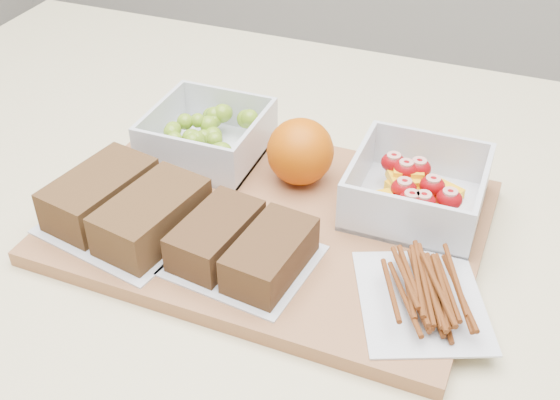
# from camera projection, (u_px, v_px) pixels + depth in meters

# --- Properties ---
(cutting_board) EXTENTS (0.43, 0.31, 0.02)m
(cutting_board) POSITION_uv_depth(u_px,v_px,m) (271.00, 221.00, 0.72)
(cutting_board) COLOR #9D6741
(cutting_board) RESTS_ON counter
(grape_container) EXTENTS (0.12, 0.12, 0.05)m
(grape_container) POSITION_uv_depth(u_px,v_px,m) (208.00, 135.00, 0.80)
(grape_container) COLOR silver
(grape_container) RESTS_ON cutting_board
(fruit_container) EXTENTS (0.13, 0.13, 0.06)m
(fruit_container) POSITION_uv_depth(u_px,v_px,m) (416.00, 191.00, 0.71)
(fruit_container) COLOR silver
(fruit_container) RESTS_ON cutting_board
(orange) EXTENTS (0.07, 0.07, 0.07)m
(orange) POSITION_uv_depth(u_px,v_px,m) (300.00, 152.00, 0.75)
(orange) COLOR #C55304
(orange) RESTS_ON cutting_board
(sandwich_bag_left) EXTENTS (0.17, 0.16, 0.05)m
(sandwich_bag_left) POSITION_uv_depth(u_px,v_px,m) (126.00, 206.00, 0.69)
(sandwich_bag_left) COLOR silver
(sandwich_bag_left) RESTS_ON cutting_board
(sandwich_bag_center) EXTENTS (0.14, 0.13, 0.04)m
(sandwich_bag_center) POSITION_uv_depth(u_px,v_px,m) (243.00, 246.00, 0.65)
(sandwich_bag_center) COLOR silver
(sandwich_bag_center) RESTS_ON cutting_board
(pretzel_bag) EXTENTS (0.15, 0.16, 0.03)m
(pretzel_bag) POSITION_uv_depth(u_px,v_px,m) (423.00, 290.00, 0.61)
(pretzel_bag) COLOR silver
(pretzel_bag) RESTS_ON cutting_board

